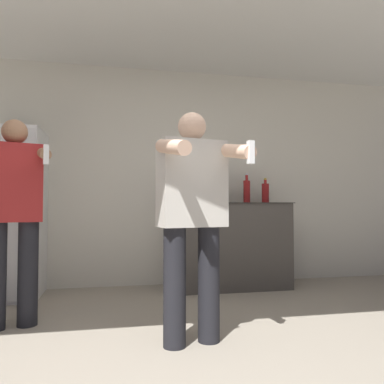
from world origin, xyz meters
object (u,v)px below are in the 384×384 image
at_px(bottle_tall_gin, 265,193).
at_px(bottle_short_whiskey, 247,191).
at_px(bottle_red_label, 224,192).
at_px(bottle_green_wine, 201,195).
at_px(person_man_side, 13,212).
at_px(refrigerator, 10,213).
at_px(person_woman_foreground, 193,212).
at_px(bottle_dark_rum, 214,193).

bearing_deg(bottle_tall_gin, bottle_short_whiskey, 180.00).
height_order(bottle_short_whiskey, bottle_red_label, bottle_short_whiskey).
bearing_deg(bottle_tall_gin, bottle_green_wine, 180.00).
relative_size(bottle_short_whiskey, bottle_tall_gin, 1.18).
distance_m(bottle_red_label, person_man_side, 2.30).
relative_size(refrigerator, person_woman_foreground, 1.09).
bearing_deg(person_woman_foreground, refrigerator, 133.78).
distance_m(bottle_short_whiskey, person_man_side, 2.54).
height_order(refrigerator, person_woman_foreground, refrigerator).
xyz_separation_m(refrigerator, bottle_green_wine, (2.00, 0.10, 0.20)).
bearing_deg(bottle_green_wine, person_man_side, -147.11).
height_order(bottle_red_label, person_woman_foreground, person_woman_foreground).
bearing_deg(bottle_dark_rum, bottle_red_label, 0.00).
relative_size(bottle_dark_rum, bottle_green_wine, 1.25).
bearing_deg(person_woman_foreground, bottle_green_wine, 75.44).
bearing_deg(bottle_short_whiskey, refrigerator, -177.76).
height_order(bottle_tall_gin, person_man_side, person_man_side).
bearing_deg(bottle_short_whiskey, bottle_tall_gin, 0.00).
xyz_separation_m(bottle_red_label, person_man_side, (-2.00, -1.11, -0.21)).
relative_size(bottle_dark_rum, bottle_tall_gin, 0.95).
relative_size(bottle_dark_rum, person_man_side, 0.18).
bearing_deg(bottle_red_label, refrigerator, -177.49).
xyz_separation_m(refrigerator, person_man_side, (0.28, -1.01, 0.03)).
xyz_separation_m(refrigerator, person_woman_foreground, (1.55, -1.62, 0.03)).
bearing_deg(bottle_short_whiskey, person_man_side, -153.98).
relative_size(bottle_dark_rum, bottle_short_whiskey, 0.81).
distance_m(bottle_short_whiskey, bottle_tall_gin, 0.23).
height_order(person_woman_foreground, person_man_side, person_man_side).
bearing_deg(bottle_green_wine, bottle_short_whiskey, 0.00).
height_order(bottle_short_whiskey, bottle_green_wine, bottle_short_whiskey).
bearing_deg(bottle_red_label, bottle_dark_rum, -180.00).
distance_m(refrigerator, bottle_red_label, 2.29).
bearing_deg(person_man_side, bottle_short_whiskey, 26.02).
xyz_separation_m(bottle_dark_rum, person_woman_foreground, (-0.61, -1.72, -0.19)).
relative_size(bottle_red_label, person_man_side, 0.21).
xyz_separation_m(bottle_short_whiskey, person_woman_foreground, (-1.00, -1.72, -0.22)).
xyz_separation_m(bottle_dark_rum, bottle_tall_gin, (0.63, 0.00, 0.01)).
height_order(refrigerator, bottle_tall_gin, refrigerator).
bearing_deg(person_man_side, bottle_green_wine, 32.89).
bearing_deg(bottle_dark_rum, person_man_side, -149.44).
xyz_separation_m(bottle_tall_gin, person_woman_foreground, (-1.24, -1.72, -0.20)).
relative_size(person_woman_foreground, person_man_side, 0.98).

